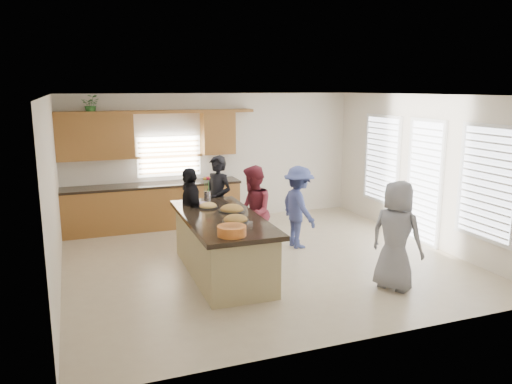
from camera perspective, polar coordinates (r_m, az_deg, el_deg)
name	(u,v)px	position (r m, az deg, el deg)	size (l,w,h in m)	color
floor	(263,260)	(8.68, 0.76, -7.80)	(6.50, 6.50, 0.00)	beige
room_shell	(263,151)	(8.23, 0.80, 4.76)	(6.52, 6.02, 2.81)	silver
back_cabinetry	(150,186)	(10.64, -12.02, 0.72)	(4.08, 0.66, 2.46)	olive
right_wall_glazing	(426,174)	(9.83, 18.86, 1.99)	(0.06, 4.00, 2.25)	white
island	(222,246)	(7.95, -3.88, -6.23)	(1.20, 2.72, 0.95)	tan
platter_front	(236,220)	(7.46, -2.35, -3.22)	(0.40, 0.40, 0.16)	black
platter_mid	(232,210)	(8.09, -2.77, -2.03)	(0.43, 0.43, 0.17)	black
platter_back	(208,206)	(8.34, -5.48, -1.65)	(0.32, 0.32, 0.13)	black
salad_bowl	(232,230)	(6.77, -2.79, -4.39)	(0.40, 0.40, 0.14)	orange
clear_cup	(250,225)	(7.09, -0.70, -3.81)	(0.08, 0.08, 0.10)	white
plate_stack	(202,204)	(8.50, -6.16, -1.41)	(0.19, 0.19, 0.06)	#A07DB6
flower_vase	(207,187)	(8.96, -5.63, 0.52)	(0.14, 0.14, 0.41)	silver
potted_plant	(91,105)	(10.45, -18.32, 9.46)	(0.34, 0.30, 0.38)	#33762F
woman_left_back	(218,201)	(9.35, -4.38, -0.99)	(0.62, 0.40, 1.69)	black
woman_left_mid	(253,213)	(8.57, -0.37, -2.37)	(0.79, 0.61, 1.62)	maroon
woman_left_front	(190,213)	(8.74, -7.50, -2.34)	(0.93, 0.39, 1.58)	black
woman_right_back	(299,207)	(9.22, 4.89, -1.72)	(0.98, 0.57, 1.52)	#39447D
woman_right_front	(396,236)	(7.54, 15.75, -4.82)	(0.79, 0.52, 1.62)	slate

